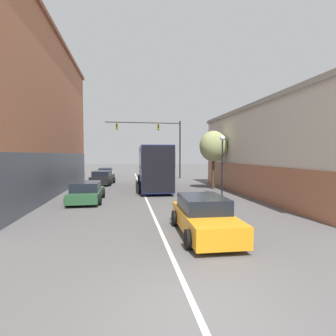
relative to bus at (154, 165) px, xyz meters
The scene contains 11 objects.
ground_plane 19.26m from the bus, 93.35° to the right, with size 160.00×160.00×0.00m, color #565454.
lane_center_line 3.81m from the bus, 110.66° to the right, with size 0.14×44.28×0.01m.
building_right_storefront 12.25m from the bus, 27.85° to the right, with size 9.19×18.86×6.71m.
bus is the anchor object (origin of this frame).
hatchback_foreground 14.28m from the bus, 88.00° to the right, with size 2.15×4.65×1.45m.
parked_car_left_near 8.16m from the bus, 129.07° to the right, with size 2.15×4.58×1.31m.
parked_car_left_mid 10.51m from the bus, 118.54° to the left, with size 1.93×4.55×1.44m.
parked_car_left_far 6.23m from the bus, 143.60° to the left, with size 2.44×4.40×1.42m.
traffic_signal_gantry 9.86m from the bus, 79.72° to the left, with size 9.44×0.36×7.37m.
street_lamp 7.04m from the bus, 48.64° to the right, with size 0.39×0.39×4.51m.
street_tree_near 5.66m from the bus, 15.86° to the right, with size 2.47×2.22×5.19m.
Camera 1 is at (-1.34, -4.77, 3.10)m, focal length 28.00 mm.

